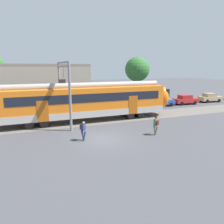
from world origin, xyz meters
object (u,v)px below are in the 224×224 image
pedestrian_navy (83,129)px  parked_car_red (185,100)px  pedestrian_green (156,124)px  parked_car_tan (210,98)px  parked_car_blue (161,101)px

pedestrian_navy → parked_car_red: size_ratio=0.41×
pedestrian_green → parked_car_tan: pedestrian_green is taller
pedestrian_green → parked_car_blue: pedestrian_green is taller
pedestrian_navy → parked_car_tan: (25.45, 11.53, -0.21)m
parked_car_tan → pedestrian_navy: bearing=-155.6°
parked_car_tan → pedestrian_green: bearing=-146.8°
pedestrian_navy → parked_car_tan: 27.94m
parked_car_red → parked_car_tan: 5.57m
pedestrian_navy → parked_car_red: bearing=29.3°
pedestrian_navy → pedestrian_green: bearing=-8.1°
parked_car_red → parked_car_tan: bearing=3.6°
pedestrian_navy → parked_car_tan: pedestrian_navy is taller
parked_car_blue → pedestrian_navy: bearing=-143.7°
parked_car_red → parked_car_tan: size_ratio=1.00×
pedestrian_navy → parked_car_blue: size_ratio=0.41×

